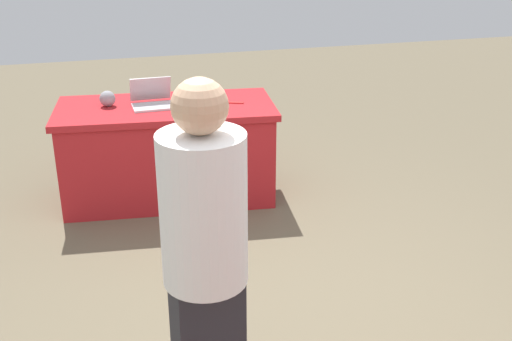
{
  "coord_description": "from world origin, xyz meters",
  "views": [
    {
      "loc": [
        0.95,
        2.71,
        2.15
      ],
      "look_at": [
        0.17,
        -0.17,
        0.9
      ],
      "focal_mm": 43.7,
      "sensor_mm": 36.0,
      "label": 1
    }
  ],
  "objects_px": {
    "person_presenter": "(205,255)",
    "scissors_red": "(232,102)",
    "table_foreground": "(168,151)",
    "laptop_silver": "(153,101)",
    "yarn_ball": "(107,99)"
  },
  "relations": [
    {
      "from": "person_presenter",
      "to": "scissors_red",
      "type": "height_order",
      "value": "person_presenter"
    },
    {
      "from": "table_foreground",
      "to": "person_presenter",
      "type": "height_order",
      "value": "person_presenter"
    },
    {
      "from": "laptop_silver",
      "to": "scissors_red",
      "type": "height_order",
      "value": "laptop_silver"
    },
    {
      "from": "table_foreground",
      "to": "laptop_silver",
      "type": "distance_m",
      "value": 0.43
    },
    {
      "from": "person_presenter",
      "to": "scissors_red",
      "type": "distance_m",
      "value": 2.55
    },
    {
      "from": "yarn_ball",
      "to": "scissors_red",
      "type": "bearing_deg",
      "value": 170.14
    },
    {
      "from": "scissors_red",
      "to": "table_foreground",
      "type": "bearing_deg",
      "value": -165.83
    },
    {
      "from": "table_foreground",
      "to": "yarn_ball",
      "type": "relative_size",
      "value": 14.47
    },
    {
      "from": "yarn_ball",
      "to": "scissors_red",
      "type": "distance_m",
      "value": 0.96
    },
    {
      "from": "yarn_ball",
      "to": "scissors_red",
      "type": "xyz_separation_m",
      "value": [
        -0.94,
        0.16,
        -0.06
      ]
    },
    {
      "from": "person_presenter",
      "to": "yarn_ball",
      "type": "relative_size",
      "value": 13.35
    },
    {
      "from": "laptop_silver",
      "to": "scissors_red",
      "type": "xyz_separation_m",
      "value": [
        -0.61,
        0.08,
        -0.04
      ]
    },
    {
      "from": "table_foreground",
      "to": "yarn_ball",
      "type": "distance_m",
      "value": 0.62
    },
    {
      "from": "laptop_silver",
      "to": "yarn_ball",
      "type": "distance_m",
      "value": 0.34
    },
    {
      "from": "table_foreground",
      "to": "scissors_red",
      "type": "distance_m",
      "value": 0.64
    }
  ]
}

